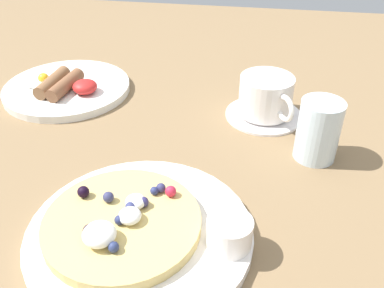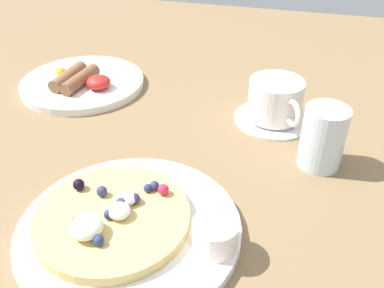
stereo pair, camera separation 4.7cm
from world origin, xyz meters
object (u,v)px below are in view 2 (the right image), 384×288
(syrup_ramekin, at_px, (215,235))
(water_glass, at_px, (323,137))
(coffee_saucer, at_px, (273,118))
(pancake_plate, at_px, (130,229))
(breakfast_plate, at_px, (83,83))
(coffee_cup, at_px, (276,99))

(syrup_ramekin, distance_m, water_glass, 0.23)
(coffee_saucer, bearing_deg, pancake_plate, -114.27)
(pancake_plate, distance_m, breakfast_plate, 0.40)
(syrup_ramekin, height_order, coffee_saucer, syrup_ramekin)
(pancake_plate, distance_m, syrup_ramekin, 0.10)
(water_glass, bearing_deg, pancake_plate, -137.07)
(coffee_cup, relative_size, water_glass, 1.22)
(coffee_saucer, bearing_deg, syrup_ramekin, -96.13)
(pancake_plate, relative_size, coffee_saucer, 2.02)
(pancake_plate, xyz_separation_m, syrup_ramekin, (0.10, -0.01, 0.02))
(syrup_ramekin, height_order, water_glass, water_glass)
(coffee_cup, bearing_deg, syrup_ramekin, -96.31)
(syrup_ramekin, bearing_deg, water_glass, 61.78)
(coffee_saucer, bearing_deg, breakfast_plate, 175.06)
(coffee_saucer, bearing_deg, water_glass, -54.30)
(breakfast_plate, bearing_deg, pancake_plate, -55.34)
(breakfast_plate, relative_size, coffee_saucer, 1.79)
(syrup_ramekin, distance_m, coffee_cup, 0.30)
(pancake_plate, relative_size, coffee_cup, 2.36)
(coffee_cup, xyz_separation_m, water_glass, (0.07, -0.10, 0.00))
(pancake_plate, relative_size, breakfast_plate, 1.13)
(pancake_plate, distance_m, coffee_cup, 0.33)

